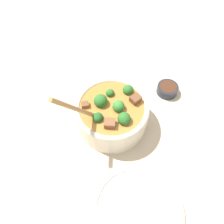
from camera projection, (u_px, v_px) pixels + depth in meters
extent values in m
plane|color=#C6B293|center=(112.00, 122.00, 0.73)|extent=(4.00, 4.00, 0.00)
cylinder|color=beige|center=(112.00, 115.00, 0.69)|extent=(0.22, 0.22, 0.09)
torus|color=beige|center=(112.00, 107.00, 0.65)|extent=(0.22, 0.22, 0.02)
cylinder|color=#B27533|center=(112.00, 112.00, 0.67)|extent=(0.20, 0.20, 0.06)
sphere|color=#387F33|center=(119.00, 106.00, 0.64)|extent=(0.04, 0.04, 0.04)
cylinder|color=#6B9956|center=(118.00, 111.00, 0.66)|extent=(0.01, 0.01, 0.02)
sphere|color=#2D6B28|center=(101.00, 101.00, 0.65)|extent=(0.04, 0.04, 0.04)
cylinder|color=#6B9956|center=(101.00, 107.00, 0.67)|extent=(0.01, 0.01, 0.02)
sphere|color=#2D6B28|center=(110.00, 93.00, 0.67)|extent=(0.03, 0.03, 0.03)
cylinder|color=#6B9956|center=(110.00, 97.00, 0.68)|extent=(0.01, 0.01, 0.01)
sphere|color=#2D6B28|center=(128.00, 90.00, 0.67)|extent=(0.03, 0.03, 0.03)
cylinder|color=#6B9956|center=(127.00, 95.00, 0.69)|extent=(0.01, 0.01, 0.02)
sphere|color=#235B23|center=(98.00, 118.00, 0.62)|extent=(0.03, 0.03, 0.03)
cylinder|color=#6B9956|center=(98.00, 122.00, 0.64)|extent=(0.01, 0.01, 0.01)
sphere|color=#2D6B28|center=(124.00, 119.00, 0.61)|extent=(0.04, 0.04, 0.04)
cylinder|color=#6B9956|center=(124.00, 124.00, 0.64)|extent=(0.01, 0.01, 0.02)
cube|color=brown|center=(85.00, 105.00, 0.64)|extent=(0.03, 0.02, 0.02)
cube|color=brown|center=(110.00, 124.00, 0.61)|extent=(0.04, 0.04, 0.02)
cube|color=brown|center=(135.00, 99.00, 0.65)|extent=(0.03, 0.03, 0.02)
ellipsoid|color=#A87A47|center=(96.00, 116.00, 0.64)|extent=(0.04, 0.03, 0.01)
cylinder|color=#A87A47|center=(77.00, 109.00, 0.55)|extent=(0.12, 0.02, 0.17)
cylinder|color=#232833|center=(167.00, 89.00, 0.78)|extent=(0.07, 0.07, 0.03)
cylinder|color=#472819|center=(168.00, 87.00, 0.77)|extent=(0.06, 0.06, 0.01)
cylinder|color=silver|center=(137.00, 210.00, 0.57)|extent=(0.24, 0.24, 0.01)
torus|color=silver|center=(138.00, 210.00, 0.57)|extent=(0.23, 0.23, 0.01)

